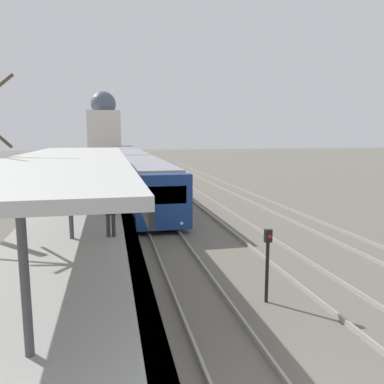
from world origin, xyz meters
The scene contains 5 objects.
platform_canopy centered at (-3.85, 10.13, 3.83)m, with size 4.00×19.11×3.05m.
person_on_platform centered at (-2.46, 10.02, 1.89)m, with size 0.40×0.40×1.66m.
train_near centered at (0.00, 35.90, 1.68)m, with size 2.70×45.80×3.01m.
signal_post_near centered at (1.80, 5.36, 1.30)m, with size 0.20×0.21×2.12m.
distant_domed_building centered at (-3.16, 58.54, 5.42)m, with size 5.14×5.14×11.59m.
Camera 1 is at (-2.42, -4.01, 4.70)m, focal length 35.00 mm.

